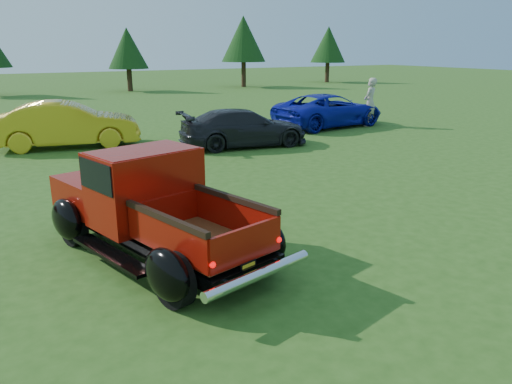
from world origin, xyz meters
name	(u,v)px	position (x,y,z in m)	size (l,w,h in m)	color
ground	(281,248)	(0.00, 0.00, 0.00)	(120.00, 120.00, 0.00)	#2B5017
tree_mid_right	(128,48)	(6.00, 30.00, 2.97)	(2.82, 2.82, 4.40)	#332114
tree_east	(243,39)	(15.00, 29.50, 3.66)	(3.46, 3.46, 5.40)	#332114
tree_far_east	(328,45)	(24.00, 30.50, 3.25)	(3.07, 3.07, 4.80)	#332114
pickup_truck	(146,204)	(-1.88, 0.99, 0.78)	(2.97, 4.68, 1.64)	black
show_car_yellow	(67,124)	(-1.50, 10.48, 0.73)	(1.55, 4.45, 1.47)	gold
show_car_grey	(244,128)	(3.50, 7.85, 0.60)	(1.69, 4.15, 1.21)	black
show_car_blue	(329,110)	(8.43, 9.84, 0.65)	(2.17, 4.71, 1.31)	#0E159D
spectator	(370,102)	(9.92, 9.11, 0.96)	(0.70, 0.46, 1.93)	#A7A091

